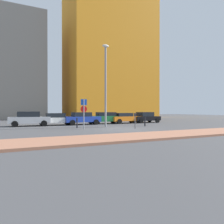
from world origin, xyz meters
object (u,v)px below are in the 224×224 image
object	(u,v)px
parking_sign_post	(84,110)
street_lamp	(106,80)
parked_car_black	(145,117)
traffic_bollard_mid	(77,123)
parked_car_white	(56,119)
parked_car_blue	(82,118)
parking_meter	(135,119)
parked_car_green	(106,118)
traffic_bollard_near	(145,122)
parked_car_orange	(125,118)
parked_car_silver	(30,119)

from	to	relation	value
parking_sign_post	street_lamp	xyz separation A→B (m)	(2.74, 1.36, 3.15)
parked_car_black	traffic_bollard_mid	distance (m)	11.91
parking_sign_post	parked_car_white	bearing A→B (deg)	103.17
parked_car_blue	parking_meter	world-z (taller)	parked_car_blue
parked_car_white	parked_car_green	bearing A→B (deg)	-0.13
traffic_bollard_near	traffic_bollard_mid	world-z (taller)	traffic_bollard_mid
parking_meter	traffic_bollard_mid	bearing A→B (deg)	144.38
parked_car_green	parked_car_orange	distance (m)	2.70
parked_car_white	parked_car_green	xyz separation A→B (m)	(6.37, -0.01, 0.06)
parked_car_silver	traffic_bollard_mid	distance (m)	6.10
parked_car_orange	parked_car_black	xyz separation A→B (m)	(3.26, -0.05, 0.02)
parked_car_white	traffic_bollard_mid	xyz separation A→B (m)	(1.28, -4.69, -0.24)
traffic_bollard_near	street_lamp	bearing A→B (deg)	171.27
parked_car_black	parked_car_green	bearing A→B (deg)	177.88
parked_car_silver	parked_car_black	distance (m)	15.15
parked_car_white	parking_meter	xyz separation A→B (m)	(5.89, -7.99, 0.21)
traffic_bollard_mid	parked_car_black	bearing A→B (deg)	21.97
parked_car_white	traffic_bollard_near	world-z (taller)	parked_car_white
parked_car_silver	parked_car_black	world-z (taller)	parked_car_silver
parking_sign_post	parked_car_silver	bearing A→B (deg)	125.18
parked_car_white	traffic_bollard_near	xyz separation A→B (m)	(8.59, -5.62, -0.25)
parked_car_blue	parked_car_black	size ratio (longest dim) A/B	1.07
parking_meter	street_lamp	bearing A→B (deg)	118.83
parked_car_green	parking_meter	size ratio (longest dim) A/B	2.95
parked_car_silver	traffic_bollard_mid	size ratio (longest dim) A/B	4.35
parking_meter	traffic_bollard_mid	size ratio (longest dim) A/B	1.48
parked_car_green	parking_meter	world-z (taller)	parked_car_green
parked_car_blue	parked_car_green	distance (m)	3.31
parked_car_blue	parking_sign_post	size ratio (longest dim) A/B	1.59
parked_car_silver	traffic_bollard_mid	xyz separation A→B (m)	(4.11, -4.49, -0.33)
traffic_bollard_near	parked_car_green	bearing A→B (deg)	111.61
parked_car_blue	parked_car_black	distance (m)	9.24
traffic_bollard_near	parked_car_black	bearing A→B (deg)	55.30
traffic_bollard_mid	parked_car_green	bearing A→B (deg)	42.54
parked_car_silver	parked_car_orange	xyz separation A→B (m)	(11.89, 0.01, -0.09)
parked_car_green	parked_car_black	bearing A→B (deg)	-2.12
parked_car_silver	parked_car_black	bearing A→B (deg)	-0.15
parked_car_green	parked_car_white	bearing A→B (deg)	179.87
parking_meter	traffic_bollard_near	xyz separation A→B (m)	(2.70, 2.38, -0.46)
street_lamp	parked_car_orange	bearing A→B (deg)	44.47
parked_car_orange	parking_sign_post	xyz separation A→B (m)	(-7.59, -6.11, 1.01)
parked_car_silver	parked_car_black	xyz separation A→B (m)	(15.15, -0.04, -0.07)
parked_car_orange	parking_sign_post	distance (m)	9.80
parked_car_black	street_lamp	size ratio (longest dim) A/B	0.48
parked_car_black	traffic_bollard_mid	size ratio (longest dim) A/B	4.14
parked_car_orange	street_lamp	size ratio (longest dim) A/B	0.53
parked_car_green	parking_sign_post	xyz separation A→B (m)	(-4.90, -6.29, 0.95)
parked_car_white	parked_car_blue	bearing A→B (deg)	-5.92
parked_car_silver	street_lamp	bearing A→B (deg)	-34.00
parking_sign_post	street_lamp	distance (m)	4.39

